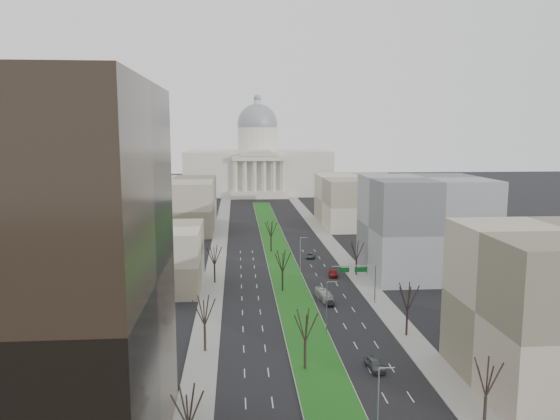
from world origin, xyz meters
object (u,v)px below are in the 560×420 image
car_red (333,273)px  car_grey_far (311,256)px  car_black (328,301)px  car_grey_near (375,364)px  box_van (324,295)px

car_red → car_grey_far: size_ratio=1.07×
car_black → car_red: size_ratio=0.88×
car_black → car_grey_near: bearing=-90.1°
car_black → car_red: (4.82, 21.45, 0.00)m
car_red → box_van: box_van is taller
car_grey_far → car_black: bearing=-83.4°
car_grey_near → car_black: car_grey_near is taller
car_black → car_red: 21.98m
car_black → box_van: box_van is taller
car_grey_near → box_van: size_ratio=0.65×
car_red → car_black: bearing=-94.7°
car_grey_far → box_van: 38.46m
car_red → car_grey_far: bearing=106.2°
car_grey_near → car_grey_far: size_ratio=1.03×
car_black → box_van: (-0.39, 2.81, 0.32)m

